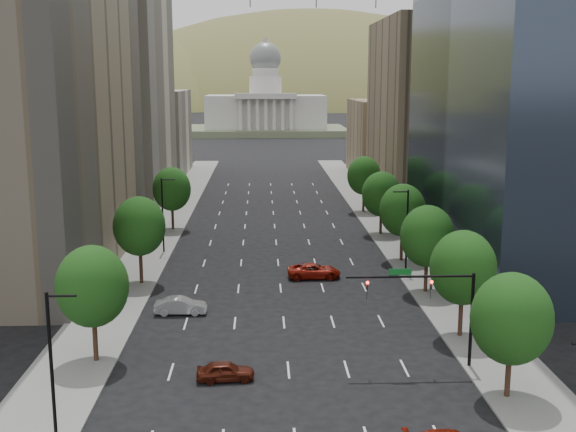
{
  "coord_description": "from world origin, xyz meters",
  "views": [
    {
      "loc": [
        -1.83,
        -17.0,
        20.33
      ],
      "look_at": [
        0.6,
        46.32,
        8.0
      ],
      "focal_mm": 43.91,
      "sensor_mm": 36.0,
      "label": 1
    }
  ],
  "objects": [
    {
      "name": "streetlight_ln",
      "position": [
        -13.44,
        65.0,
        4.84
      ],
      "size": [
        1.7,
        0.2,
        9.0
      ],
      "color": "black",
      "rests_on": "ground"
    },
    {
      "name": "foothills",
      "position": [
        34.67,
        599.39,
        -37.78
      ],
      "size": [
        720.0,
        413.0,
        263.0
      ],
      "color": "olive",
      "rests_on": "ground"
    },
    {
      "name": "car_maroon",
      "position": [
        -4.38,
        28.43,
        0.68
      ],
      "size": [
        4.09,
        1.9,
        1.36
      ],
      "primitive_type": "imported",
      "rotation": [
        0.0,
        0.0,
        1.65
      ],
      "color": "#49160C",
      "rests_on": "ground"
    },
    {
      "name": "tree_right_0",
      "position": [
        14.0,
        25.0,
        5.39
      ],
      "size": [
        5.2,
        5.2,
        8.39
      ],
      "color": "#382316",
      "rests_on": "ground"
    },
    {
      "name": "tree_left_0",
      "position": [
        -14.0,
        32.0,
        5.75
      ],
      "size": [
        5.2,
        5.2,
        8.75
      ],
      "color": "#382316",
      "rests_on": "ground"
    },
    {
      "name": "sidewalk_right",
      "position": [
        15.5,
        60.0,
        0.07
      ],
      "size": [
        6.0,
        200.0,
        0.15
      ],
      "primitive_type": "cube",
      "color": "slate",
      "rests_on": "ground"
    },
    {
      "name": "tree_right_1",
      "position": [
        14.0,
        36.0,
        5.75
      ],
      "size": [
        5.2,
        5.2,
        8.75
      ],
      "color": "#382316",
      "rests_on": "ground"
    },
    {
      "name": "sidewalk_left",
      "position": [
        -15.5,
        60.0,
        0.07
      ],
      "size": [
        6.0,
        200.0,
        0.15
      ],
      "primitive_type": "cube",
      "color": "slate",
      "rests_on": "ground"
    },
    {
      "name": "car_red_far",
      "position": [
        3.59,
        53.53,
        0.77
      ],
      "size": [
        5.6,
        2.75,
        1.53
      ],
      "primitive_type": "imported",
      "rotation": [
        0.0,
        0.0,
        1.61
      ],
      "color": "maroon",
      "rests_on": "ground"
    },
    {
      "name": "streetlight_ls",
      "position": [
        -13.44,
        20.0,
        4.84
      ],
      "size": [
        1.7,
        0.2,
        9.0
      ],
      "color": "black",
      "rests_on": "ground"
    },
    {
      "name": "filler_left",
      "position": [
        -25.0,
        136.0,
        9.0
      ],
      "size": [
        14.0,
        26.0,
        18.0
      ],
      "primitive_type": "cube",
      "color": "beige",
      "rests_on": "ground"
    },
    {
      "name": "tree_right_3",
      "position": [
        14.0,
        60.0,
        5.89
      ],
      "size": [
        5.2,
        5.2,
        8.89
      ],
      "color": "#382316",
      "rests_on": "ground"
    },
    {
      "name": "car_silver",
      "position": [
        -9.0,
        42.55,
        0.75
      ],
      "size": [
        4.56,
        1.59,
        1.5
      ],
      "primitive_type": "imported",
      "rotation": [
        0.0,
        0.0,
        1.57
      ],
      "color": "#9E9FA4",
      "rests_on": "ground"
    },
    {
      "name": "filler_right",
      "position": [
        25.0,
        133.0,
        8.0
      ],
      "size": [
        14.0,
        26.0,
        16.0
      ],
      "primitive_type": "cube",
      "color": "#8C7759",
      "rests_on": "ground"
    },
    {
      "name": "traffic_signal",
      "position": [
        10.53,
        30.0,
        5.17
      ],
      "size": [
        9.12,
        0.4,
        7.38
      ],
      "color": "black",
      "rests_on": "ground"
    },
    {
      "name": "tree_left_2",
      "position": [
        -14.0,
        78.0,
        5.68
      ],
      "size": [
        5.2,
        5.2,
        8.68
      ],
      "color": "#382316",
      "rests_on": "ground"
    },
    {
      "name": "midrise_cream_left",
      "position": [
        -25.0,
        103.0,
        17.5
      ],
      "size": [
        14.0,
        30.0,
        35.0
      ],
      "primitive_type": "cube",
      "color": "beige",
      "rests_on": "ground"
    },
    {
      "name": "tree_left_1",
      "position": [
        -14.0,
        52.0,
        5.96
      ],
      "size": [
        5.2,
        5.2,
        8.97
      ],
      "color": "#382316",
      "rests_on": "ground"
    },
    {
      "name": "parking_tan_right",
      "position": [
        25.0,
        100.0,
        15.0
      ],
      "size": [
        14.0,
        30.0,
        30.0
      ],
      "primitive_type": "cube",
      "color": "#8C7759",
      "rests_on": "ground"
    },
    {
      "name": "capitol",
      "position": [
        0.0,
        249.71,
        8.58
      ],
      "size": [
        60.0,
        40.0,
        35.2
      ],
      "color": "#596647",
      "rests_on": "ground"
    },
    {
      "name": "streetlight_rn",
      "position": [
        13.44,
        55.0,
        4.84
      ],
      "size": [
        1.7,
        0.2,
        9.0
      ],
      "color": "black",
      "rests_on": "ground"
    },
    {
      "name": "tree_right_2",
      "position": [
        14.0,
        48.0,
        5.6
      ],
      "size": [
        5.2,
        5.2,
        8.61
      ],
      "color": "#382316",
      "rests_on": "ground"
    },
    {
      "name": "tree_right_4",
      "position": [
        14.0,
        74.0,
        5.46
      ],
      "size": [
        5.2,
        5.2,
        8.46
      ],
      "color": "#382316",
      "rests_on": "ground"
    },
    {
      "name": "tree_right_5",
      "position": [
        14.0,
        90.0,
        5.75
      ],
      "size": [
        5.2,
        5.2,
        8.75
      ],
      "color": "#382316",
      "rests_on": "ground"
    }
  ]
}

